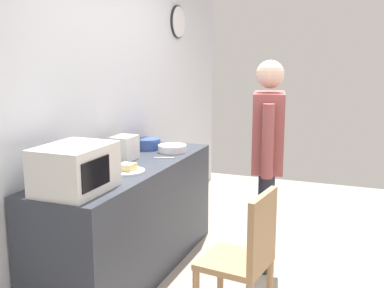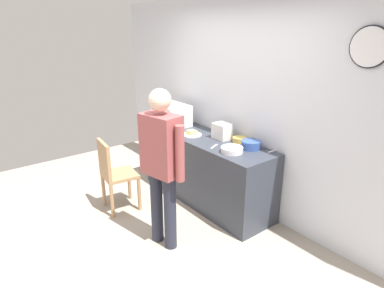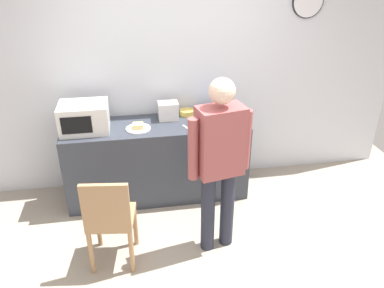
{
  "view_description": "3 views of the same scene",
  "coord_description": "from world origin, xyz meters",
  "views": [
    {
      "loc": [
        -3.42,
        -0.54,
        1.77
      ],
      "look_at": [
        0.07,
        0.82,
        1.03
      ],
      "focal_mm": 43.88,
      "sensor_mm": 36.0,
      "label": 1
    },
    {
      "loc": [
        2.89,
        -1.47,
        2.28
      ],
      "look_at": [
        0.09,
        0.71,
        1.02
      ],
      "focal_mm": 31.59,
      "sensor_mm": 36.0,
      "label": 2
    },
    {
      "loc": [
        -0.51,
        -2.62,
        2.64
      ],
      "look_at": [
        0.05,
        0.71,
        0.89
      ],
      "focal_mm": 35.89,
      "sensor_mm": 36.0,
      "label": 3
    }
  ],
  "objects": [
    {
      "name": "kitchen_counter",
      "position": [
        -0.27,
        1.22,
        0.45
      ],
      "size": [
        2.02,
        0.62,
        0.89
      ],
      "primitive_type": "cube",
      "color": "#333842",
      "rests_on": "ground_plane"
    },
    {
      "name": "toaster",
      "position": [
        -0.11,
        1.35,
        0.99
      ],
      "size": [
        0.22,
        0.18,
        0.2
      ],
      "primitive_type": "cube",
      "color": "silver",
      "rests_on": "kitchen_counter"
    },
    {
      "name": "mixing_bowl",
      "position": [
        0.37,
        1.37,
        0.94
      ],
      "size": [
        0.23,
        0.23,
        0.1
      ],
      "primitive_type": "cylinder",
      "color": "#33519E",
      "rests_on": "kitchen_counter"
    },
    {
      "name": "fork_utensil",
      "position": [
        0.59,
        1.51,
        0.9
      ],
      "size": [
        0.03,
        0.17,
        0.01
      ],
      "primitive_type": "cube",
      "rotation": [
        0.0,
        0.0,
        1.52
      ],
      "color": "silver",
      "rests_on": "kitchen_counter"
    },
    {
      "name": "ground_plane",
      "position": [
        0.0,
        0.0,
        0.0
      ],
      "size": [
        6.0,
        6.0,
        0.0
      ],
      "primitive_type": "plane",
      "color": "#9E9384"
    },
    {
      "name": "spoon_utensil",
      "position": [
        0.06,
        1.07,
        0.9
      ],
      "size": [
        0.09,
        0.16,
        0.01
      ],
      "primitive_type": "cube",
      "rotation": [
        0.0,
        0.0,
        1.98
      ],
      "color": "silver",
      "rests_on": "kitchen_counter"
    },
    {
      "name": "wooden_chair",
      "position": [
        -0.77,
        0.14,
        0.52
      ],
      "size": [
        0.45,
        0.45,
        0.94
      ],
      "color": "#A87F56",
      "rests_on": "ground_plane"
    },
    {
      "name": "cereal_bowl",
      "position": [
        0.12,
        1.44,
        0.92
      ],
      "size": [
        0.17,
        0.17,
        0.06
      ],
      "primitive_type": "cylinder",
      "color": "gold",
      "rests_on": "kitchen_counter"
    },
    {
      "name": "salad_bowl",
      "position": [
        0.32,
        1.11,
        0.92
      ],
      "size": [
        0.25,
        0.25,
        0.06
      ],
      "primitive_type": "cylinder",
      "color": "white",
      "rests_on": "kitchen_counter"
    },
    {
      "name": "back_wall",
      "position": [
        0.01,
        1.6,
        1.3
      ],
      "size": [
        5.4,
        0.13,
        2.6
      ],
      "color": "silver",
      "rests_on": "ground_plane"
    },
    {
      "name": "person_standing",
      "position": [
        0.22,
        0.23,
        1.0
      ],
      "size": [
        0.58,
        0.32,
        1.71
      ],
      "color": "#262838",
      "rests_on": "ground_plane"
    },
    {
      "name": "microwave",
      "position": [
        -1.01,
        1.2,
        1.04
      ],
      "size": [
        0.5,
        0.39,
        0.3
      ],
      "color": "silver",
      "rests_on": "kitchen_counter"
    },
    {
      "name": "sandwich_plate",
      "position": [
        -0.46,
        1.13,
        0.91
      ],
      "size": [
        0.26,
        0.26,
        0.07
      ],
      "color": "white",
      "rests_on": "kitchen_counter"
    }
  ]
}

